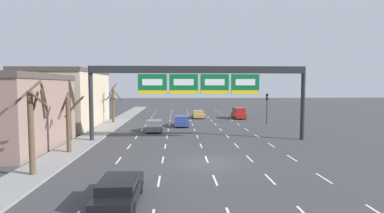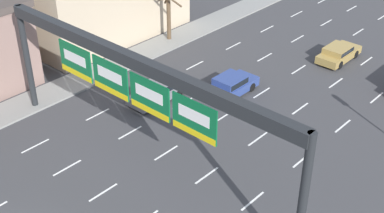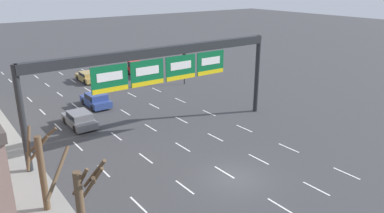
{
  "view_description": "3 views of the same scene",
  "coord_description": "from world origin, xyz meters",
  "px_view_note": "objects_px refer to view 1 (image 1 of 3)",
  "views": [
    {
      "loc": [
        -2.27,
        -21.23,
        5.6
      ],
      "look_at": [
        -0.77,
        7.24,
        3.57
      ],
      "focal_mm": 28.0,
      "sensor_mm": 36.0,
      "label": 1
    },
    {
      "loc": [
        19.01,
        -7.65,
        19.55
      ],
      "look_at": [
        2.84,
        10.23,
        4.85
      ],
      "focal_mm": 50.0,
      "sensor_mm": 36.0,
      "label": 2
    },
    {
      "loc": [
        -15.12,
        -16.06,
        12.47
      ],
      "look_at": [
        1.78,
        7.21,
        2.68
      ],
      "focal_mm": 35.0,
      "sensor_mm": 36.0,
      "label": 3
    }
  ],
  "objects_px": {
    "tree_bare_closest": "(33,123)",
    "tree_bare_third": "(69,121)",
    "car_black": "(119,190)",
    "car_grey": "(154,125)",
    "suv_red": "(239,112)",
    "traffic_light_near_gantry": "(267,102)",
    "car_blue": "(181,121)",
    "sign_gantry": "(199,79)",
    "tree_bare_second": "(113,102)",
    "car_gold": "(198,114)"
  },
  "relations": [
    {
      "from": "tree_bare_second",
      "to": "sign_gantry",
      "type": "bearing_deg",
      "value": -51.41
    },
    {
      "from": "sign_gantry",
      "to": "car_grey",
      "type": "bearing_deg",
      "value": 128.08
    },
    {
      "from": "car_black",
      "to": "tree_bare_second",
      "type": "xyz_separation_m",
      "value": [
        -6.59,
        30.57,
        2.41
      ]
    },
    {
      "from": "suv_red",
      "to": "car_gold",
      "type": "distance_m",
      "value": 6.86
    },
    {
      "from": "car_blue",
      "to": "car_black",
      "type": "xyz_separation_m",
      "value": [
        -3.36,
        -26.77,
        -0.06
      ]
    },
    {
      "from": "suv_red",
      "to": "tree_bare_third",
      "type": "xyz_separation_m",
      "value": [
        -19.31,
        -24.95,
        1.69
      ]
    },
    {
      "from": "tree_bare_closest",
      "to": "tree_bare_third",
      "type": "xyz_separation_m",
      "value": [
        -0.07,
        6.25,
        -0.57
      ]
    },
    {
      "from": "car_black",
      "to": "traffic_light_near_gantry",
      "type": "relative_size",
      "value": 1.07
    },
    {
      "from": "sign_gantry",
      "to": "tree_bare_second",
      "type": "bearing_deg",
      "value": 128.59
    },
    {
      "from": "car_black",
      "to": "tree_bare_second",
      "type": "height_order",
      "value": "tree_bare_second"
    },
    {
      "from": "traffic_light_near_gantry",
      "to": "suv_red",
      "type": "bearing_deg",
      "value": 109.61
    },
    {
      "from": "car_black",
      "to": "tree_bare_closest",
      "type": "relative_size",
      "value": 0.81
    },
    {
      "from": "sign_gantry",
      "to": "traffic_light_near_gantry",
      "type": "bearing_deg",
      "value": 49.23
    },
    {
      "from": "traffic_light_near_gantry",
      "to": "tree_bare_closest",
      "type": "xyz_separation_m",
      "value": [
        -21.83,
        -23.94,
        0.14
      ]
    },
    {
      "from": "traffic_light_near_gantry",
      "to": "tree_bare_closest",
      "type": "distance_m",
      "value": 32.39
    },
    {
      "from": "sign_gantry",
      "to": "car_grey",
      "type": "relative_size",
      "value": 4.95
    },
    {
      "from": "suv_red",
      "to": "car_blue",
      "type": "bearing_deg",
      "value": -137.08
    },
    {
      "from": "car_blue",
      "to": "suv_red",
      "type": "relative_size",
      "value": 0.91
    },
    {
      "from": "suv_red",
      "to": "car_grey",
      "type": "relative_size",
      "value": 1.03
    },
    {
      "from": "tree_bare_second",
      "to": "car_black",
      "type": "bearing_deg",
      "value": -77.83
    },
    {
      "from": "car_black",
      "to": "tree_bare_closest",
      "type": "xyz_separation_m",
      "value": [
        -6.04,
        4.72,
        2.58
      ]
    },
    {
      "from": "car_black",
      "to": "suv_red",
      "type": "bearing_deg",
      "value": 69.82
    },
    {
      "from": "suv_red",
      "to": "tree_bare_closest",
      "type": "relative_size",
      "value": 0.79
    },
    {
      "from": "sign_gantry",
      "to": "car_gold",
      "type": "height_order",
      "value": "sign_gantry"
    },
    {
      "from": "traffic_light_near_gantry",
      "to": "tree_bare_second",
      "type": "xyz_separation_m",
      "value": [
        -22.38,
        1.91,
        -0.03
      ]
    },
    {
      "from": "car_grey",
      "to": "tree_bare_third",
      "type": "height_order",
      "value": "tree_bare_third"
    },
    {
      "from": "car_gold",
      "to": "tree_bare_third",
      "type": "height_order",
      "value": "tree_bare_third"
    },
    {
      "from": "car_blue",
      "to": "traffic_light_near_gantry",
      "type": "relative_size",
      "value": 0.94
    },
    {
      "from": "car_blue",
      "to": "sign_gantry",
      "type": "bearing_deg",
      "value": -81.52
    },
    {
      "from": "suv_red",
      "to": "car_gold",
      "type": "height_order",
      "value": "suv_red"
    },
    {
      "from": "car_gold",
      "to": "traffic_light_near_gantry",
      "type": "height_order",
      "value": "traffic_light_near_gantry"
    },
    {
      "from": "sign_gantry",
      "to": "tree_bare_closest",
      "type": "relative_size",
      "value": 3.78
    },
    {
      "from": "traffic_light_near_gantry",
      "to": "tree_bare_closest",
      "type": "bearing_deg",
      "value": -132.36
    },
    {
      "from": "car_black",
      "to": "sign_gantry",
      "type": "bearing_deg",
      "value": 72.89
    },
    {
      "from": "car_black",
      "to": "traffic_light_near_gantry",
      "type": "xyz_separation_m",
      "value": [
        15.79,
        28.66,
        2.44
      ]
    },
    {
      "from": "car_black",
      "to": "tree_bare_third",
      "type": "bearing_deg",
      "value": 119.13
    },
    {
      "from": "sign_gantry",
      "to": "tree_bare_third",
      "type": "height_order",
      "value": "sign_gantry"
    },
    {
      "from": "car_black",
      "to": "tree_bare_second",
      "type": "bearing_deg",
      "value": 102.17
    },
    {
      "from": "car_grey",
      "to": "tree_bare_closest",
      "type": "xyz_separation_m",
      "value": [
        -6.05,
        -17.69,
        2.54
      ]
    },
    {
      "from": "car_black",
      "to": "car_grey",
      "type": "relative_size",
      "value": 1.06
    },
    {
      "from": "car_blue",
      "to": "tree_bare_third",
      "type": "distance_m",
      "value": 18.53
    },
    {
      "from": "suv_red",
      "to": "car_black",
      "type": "bearing_deg",
      "value": -110.18
    },
    {
      "from": "suv_red",
      "to": "traffic_light_near_gantry",
      "type": "distance_m",
      "value": 8.0
    },
    {
      "from": "sign_gantry",
      "to": "tree_bare_closest",
      "type": "height_order",
      "value": "sign_gantry"
    },
    {
      "from": "car_grey",
      "to": "tree_bare_second",
      "type": "distance_m",
      "value": 10.76
    },
    {
      "from": "sign_gantry",
      "to": "tree_bare_second",
      "type": "relative_size",
      "value": 3.76
    },
    {
      "from": "car_black",
      "to": "tree_bare_second",
      "type": "relative_size",
      "value": 0.81
    },
    {
      "from": "car_gold",
      "to": "traffic_light_near_gantry",
      "type": "relative_size",
      "value": 0.99
    },
    {
      "from": "tree_bare_third",
      "to": "suv_red",
      "type": "bearing_deg",
      "value": 52.26
    },
    {
      "from": "suv_red",
      "to": "tree_bare_second",
      "type": "xyz_separation_m",
      "value": [
        -19.79,
        -5.35,
        2.09
      ]
    }
  ]
}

